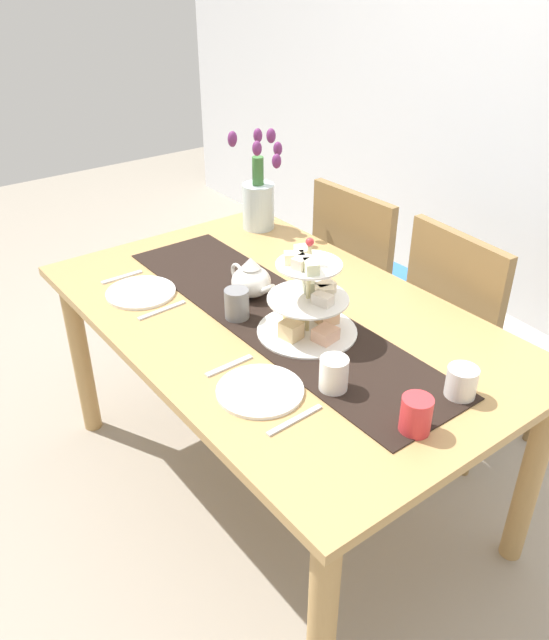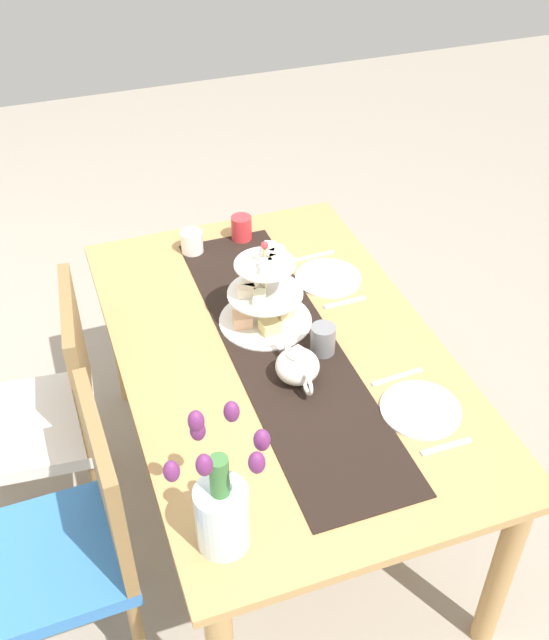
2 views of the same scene
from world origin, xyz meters
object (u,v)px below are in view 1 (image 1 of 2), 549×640
object	(u,v)px
knife_right	(295,420)
mug_grey	(237,304)
tulip_vase	(258,196)
dining_table	(278,340)
cream_jug	(461,382)
mug_orange	(416,415)
knife_left	(162,310)
mug_white_text	(334,374)
teapot	(251,280)
chair_left	(368,279)
dinner_plate_left	(141,292)
fork_left	(122,277)
tiered_cake_stand	(309,304)
fork_right	(229,366)
chair_right	(469,331)
dinner_plate_right	(260,391)

from	to	relation	value
knife_right	mug_grey	size ratio (longest dim) A/B	1.79
tulip_vase	dining_table	bearing A→B (deg)	-30.90
cream_jug	mug_orange	distance (m)	0.20
knife_left	mug_white_text	bearing A→B (deg)	14.17
teapot	tulip_vase	bearing A→B (deg)	141.71
chair_left	dinner_plate_left	world-z (taller)	chair_left
teapot	knife_left	xyz separation A→B (m)	(-0.09, -0.28, -0.06)
dinner_plate_left	knife_left	distance (m)	0.15
dinner_plate_left	mug_grey	size ratio (longest dim) A/B	2.42
chair_left	fork_left	bearing A→B (deg)	-102.42
dining_table	tiered_cake_stand	distance (m)	0.24
chair_left	mug_grey	distance (m)	0.91
dinner_plate_left	fork_right	bearing A→B (deg)	0.00
chair_left	chair_right	bearing A→B (deg)	0.03
knife_right	mug_grey	world-z (taller)	mug_grey
chair_left	fork_right	world-z (taller)	chair_left
dining_table	mug_grey	bearing A→B (deg)	-115.38
cream_jug	knife_left	world-z (taller)	cream_jug
dinner_plate_right	mug_orange	bearing A→B (deg)	30.84
mug_grey	mug_white_text	world-z (taller)	mug_grey
dining_table	mug_grey	xyz separation A→B (m)	(-0.06, -0.12, 0.15)
mug_white_text	cream_jug	bearing A→B (deg)	47.85
dinner_plate_left	mug_white_text	world-z (taller)	mug_white_text
cream_jug	knife_right	xyz separation A→B (m)	(-0.18, -0.40, -0.04)
tiered_cake_stand	fork_left	size ratio (longest dim) A/B	2.03
tiered_cake_stand	fork_left	world-z (taller)	tiered_cake_stand
teapot	mug_orange	bearing A→B (deg)	-5.65
knife_right	teapot	bearing A→B (deg)	154.15
teapot	fork_left	world-z (taller)	teapot
cream_jug	mug_grey	xyz separation A→B (m)	(-0.67, -0.24, 0.01)
dinner_plate_right	fork_right	distance (m)	0.15
mug_grey	chair_left	bearing A→B (deg)	106.78
tulip_vase	dinner_plate_right	bearing A→B (deg)	-35.70
mug_grey	dining_table	bearing A→B (deg)	64.62
fork_left	mug_orange	size ratio (longest dim) A/B	1.58
tiered_cake_stand	fork_right	bearing A→B (deg)	-89.25
tulip_vase	knife_left	world-z (taller)	tulip_vase
tiered_cake_stand	mug_white_text	size ratio (longest dim) A/B	3.20
chair_left	dinner_plate_left	xyz separation A→B (m)	(-0.07, -1.00, 0.23)
cream_jug	dinner_plate_left	xyz separation A→B (m)	(-1.00, -0.40, -0.04)
chair_right	knife_right	world-z (taller)	chair_right
dinner_plate_left	cream_jug	bearing A→B (deg)	21.91
tiered_cake_stand	mug_orange	size ratio (longest dim) A/B	3.20
cream_jug	dinner_plate_right	distance (m)	0.52
knife_left	cream_jug	bearing A→B (deg)	25.20
chair_left	mug_orange	distance (m)	1.26
fork_right	mug_white_text	distance (m)	0.30
mug_white_text	mug_orange	size ratio (longest dim) A/B	1.00
cream_jug	knife_right	bearing A→B (deg)	-113.88
cream_jug	fork_right	size ratio (longest dim) A/B	0.57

